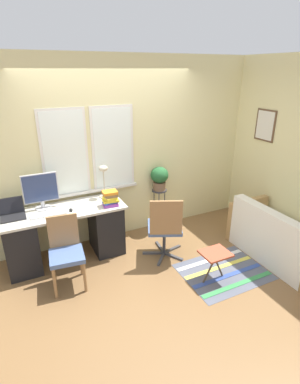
{
  "coord_description": "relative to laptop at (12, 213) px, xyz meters",
  "views": [
    {
      "loc": [
        -1.36,
        -3.42,
        2.49
      ],
      "look_at": [
        0.37,
        0.15,
        0.86
      ],
      "focal_mm": 28.0,
      "sensor_mm": 36.0,
      "label": 1
    }
  ],
  "objects": [
    {
      "name": "folding_stool",
      "position": [
        2.17,
        -1.34,
        -0.46
      ],
      "size": [
        0.35,
        0.3,
        0.41
      ],
      "color": "#B24C33",
      "rests_on": "ground_plane"
    },
    {
      "name": "plant_stand",
      "position": [
        2.16,
        0.16,
        -0.22
      ],
      "size": [
        0.24,
        0.24,
        0.7
      ],
      "color": "#333338",
      "rests_on": "ground_plane"
    },
    {
      "name": "couch_loveseat",
      "position": [
        3.28,
        -1.33,
        -0.53
      ],
      "size": [
        0.72,
        1.45,
        0.77
      ],
      "rotation": [
        0.0,
        0.0,
        1.57
      ],
      "color": "white",
      "rests_on": "ground_plane"
    },
    {
      "name": "ground_plane",
      "position": [
        1.44,
        -0.36,
        -0.82
      ],
      "size": [
        14.0,
        14.0,
        0.0
      ],
      "primitive_type": "plane",
      "color": "brown"
    },
    {
      "name": "wall_right_with_picture",
      "position": [
        3.77,
        -0.36,
        0.54
      ],
      "size": [
        0.08,
        9.0,
        2.7
      ],
      "color": "beige",
      "rests_on": "ground_plane"
    },
    {
      "name": "laptop",
      "position": [
        0.0,
        0.0,
        0.0
      ],
      "size": [
        0.3,
        0.27,
        0.22
      ],
      "color": "black",
      "rests_on": "desk"
    },
    {
      "name": "monitor",
      "position": [
        0.38,
        0.09,
        0.2
      ],
      "size": [
        0.45,
        0.21,
        0.49
      ],
      "color": "silver",
      "rests_on": "desk"
    },
    {
      "name": "desk_chair_wooden",
      "position": [
        0.51,
        -0.59,
        -0.34
      ],
      "size": [
        0.44,
        0.45,
        0.88
      ],
      "rotation": [
        0.0,
        0.0,
        -0.11
      ],
      "color": "olive",
      "rests_on": "ground_plane"
    },
    {
      "name": "keyboard",
      "position": [
        0.41,
        -0.15,
        -0.04
      ],
      "size": [
        0.44,
        0.12,
        0.02
      ],
      "color": "silver",
      "rests_on": "desk"
    },
    {
      "name": "book_stack",
      "position": [
        1.22,
        -0.21,
        0.05
      ],
      "size": [
        0.23,
        0.19,
        0.21
      ],
      "color": "purple",
      "rests_on": "desk"
    },
    {
      "name": "potted_plant",
      "position": [
        2.16,
        0.16,
        0.1
      ],
      "size": [
        0.28,
        0.28,
        0.38
      ],
      "color": "brown",
      "rests_on": "plant_stand"
    },
    {
      "name": "floor_rug_striped",
      "position": [
        2.39,
        -1.27,
        -0.81
      ],
      "size": [
        1.1,
        0.86,
        0.01
      ],
      "color": "#565B6B",
      "rests_on": "ground_plane"
    },
    {
      "name": "mouse",
      "position": [
        0.69,
        -0.16,
        -0.03
      ],
      "size": [
        0.04,
        0.07,
        0.04
      ],
      "color": "black",
      "rests_on": "desk"
    },
    {
      "name": "desk",
      "position": [
        0.61,
        -0.06,
        -0.41
      ],
      "size": [
        1.62,
        0.6,
        0.77
      ],
      "color": "beige",
      "rests_on": "ground_plane"
    },
    {
      "name": "office_chair_swivel",
      "position": [
        1.84,
        -0.63,
        -0.33
      ],
      "size": [
        0.61,
        0.63,
        0.95
      ],
      "rotation": [
        0.0,
        0.0,
        2.71
      ],
      "color": "#47474C",
      "rests_on": "ground_plane"
    },
    {
      "name": "desk_lamp",
      "position": [
        1.24,
        0.11,
        0.3
      ],
      "size": [
        0.16,
        0.16,
        0.48
      ],
      "color": "#BCB299",
      "rests_on": "desk"
    },
    {
      "name": "wall_back_with_window",
      "position": [
        1.43,
        0.31,
        0.54
      ],
      "size": [
        9.0,
        0.12,
        2.7
      ],
      "color": "beige",
      "rests_on": "ground_plane"
    }
  ]
}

